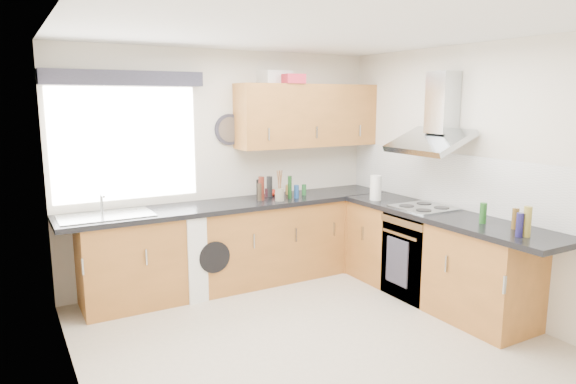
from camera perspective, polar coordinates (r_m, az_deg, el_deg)
ground_plane at (r=4.48m, az=2.70°, el=-16.03°), size 3.60×3.60×0.00m
ceiling at (r=4.05m, az=3.02°, el=17.61°), size 3.60×3.60×0.02m
wall_back at (r=5.66m, az=-6.98°, el=2.76°), size 3.60×0.02×2.50m
wall_front at (r=2.77m, az=23.33°, el=-5.90°), size 3.60×0.02×2.50m
wall_left at (r=3.48m, az=-23.06°, el=-2.71°), size 0.02×3.60×2.50m
wall_right at (r=5.26m, az=19.65°, el=1.66°), size 0.02×3.60×2.50m
window at (r=5.31m, az=-17.56°, el=5.12°), size 1.40×0.02×1.10m
window_blind at (r=5.21m, az=-17.72°, el=11.97°), size 1.50×0.18×0.14m
splashback at (r=5.46m, az=17.17°, el=1.36°), size 0.01×3.00×0.54m
base_cab_back at (r=5.53m, az=-6.58°, el=-6.10°), size 3.00×0.58×0.86m
base_cab_corner at (r=6.30m, az=7.00°, el=-4.08°), size 0.60×0.60×0.86m
base_cab_right at (r=5.32m, az=15.83°, el=-7.09°), size 0.58×2.10×0.86m
worktop_back at (r=5.45m, az=-5.67°, el=-1.40°), size 3.60×0.62×0.05m
worktop_right at (r=5.10m, az=17.20°, el=-2.62°), size 0.62×2.42×0.05m
sink at (r=5.06m, az=-19.59°, el=-2.11°), size 0.84×0.46×0.10m
oven at (r=5.42m, az=14.62°, el=-6.77°), size 0.56×0.58×0.85m
hob_plate at (r=5.30m, az=14.86°, el=-1.68°), size 0.52×0.52×0.01m
extractor_hood at (r=5.27m, az=16.07°, el=7.56°), size 0.52×0.78×0.66m
upper_cabinets at (r=5.90m, az=2.21°, el=8.49°), size 1.70×0.35×0.70m
washing_machine at (r=5.44m, az=-9.36°, el=-6.32°), size 0.66×0.64×0.88m
wall_clock at (r=5.61m, az=-6.44°, el=6.91°), size 0.33×0.04×0.33m
casserole at (r=5.79m, az=-1.55°, el=12.62°), size 0.37×0.29×0.14m
storage_box at (r=5.68m, az=0.58°, el=12.47°), size 0.23×0.20×0.10m
utensil_pot at (r=5.49m, az=-0.94°, el=-0.28°), size 0.12×0.12×0.14m
kitchen_roll at (r=5.60m, az=9.71°, el=0.46°), size 0.16×0.16×0.27m
tomato_cluster at (r=5.80m, az=-1.53°, el=-0.07°), size 0.17×0.17×0.06m
jar_0 at (r=5.52m, az=-2.97°, el=0.39°), size 0.06×0.06×0.26m
jar_1 at (r=5.63m, az=0.94°, el=0.05°), size 0.05×0.05×0.14m
jar_2 at (r=5.56m, az=-3.23°, el=0.26°), size 0.06×0.06×0.22m
jar_3 at (r=5.60m, az=0.20°, el=0.53°), size 0.04×0.04×0.25m
jar_4 at (r=5.49m, az=-3.18°, el=-0.01°), size 0.04×0.04×0.19m
jar_5 at (r=5.72m, az=-2.07°, el=0.61°), size 0.06×0.06×0.23m
jar_6 at (r=5.81m, az=1.79°, el=0.24°), size 0.05×0.05×0.12m
jar_7 at (r=5.73m, az=-2.36°, el=-0.07°), size 0.04×0.04×0.09m
jar_8 at (r=5.86m, az=0.06°, el=0.27°), size 0.07×0.07×0.11m
bottle_0 at (r=4.46m, az=25.04°, el=-3.00°), size 0.06×0.06×0.24m
bottle_1 at (r=4.70m, az=23.94°, el=-2.72°), size 0.06×0.06×0.18m
bottle_2 at (r=4.44m, az=24.34°, el=-3.35°), size 0.05×0.05×0.19m
bottle_3 at (r=4.80m, az=20.86°, el=-2.20°), size 0.06×0.06×0.18m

